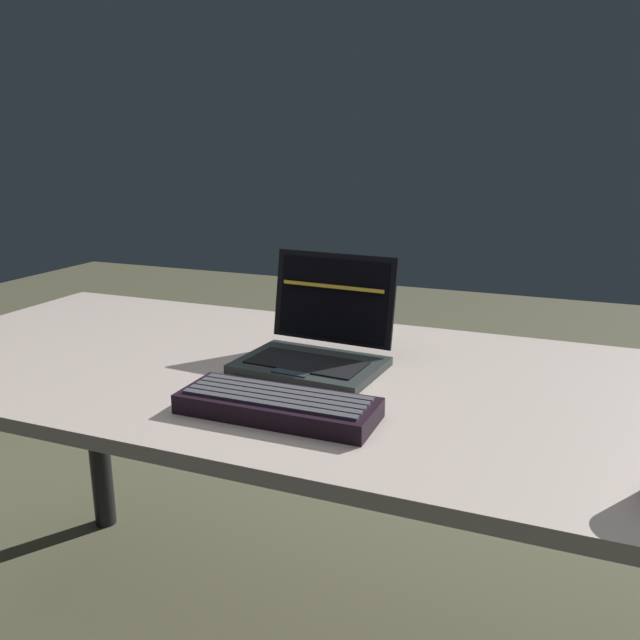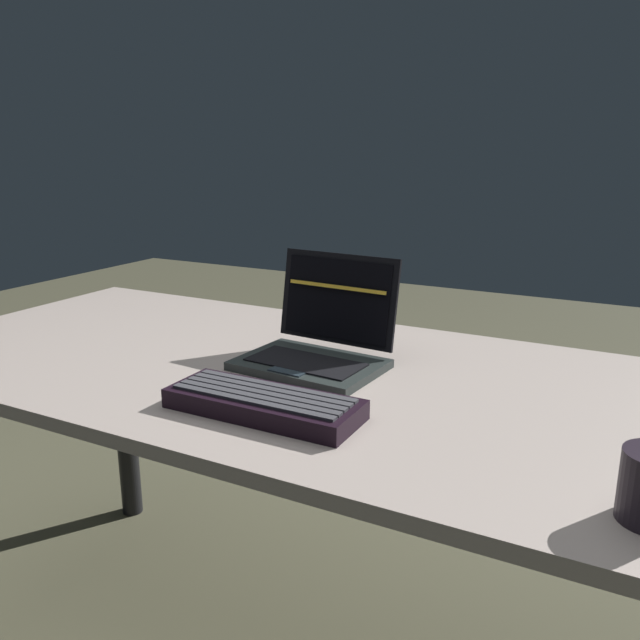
{
  "view_description": "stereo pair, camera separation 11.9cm",
  "coord_description": "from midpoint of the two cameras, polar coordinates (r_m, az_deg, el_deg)",
  "views": [
    {
      "loc": [
        0.47,
        -1.05,
        1.11
      ],
      "look_at": [
        0.04,
        0.02,
        0.8
      ],
      "focal_mm": 36.1,
      "sensor_mm": 36.0,
      "label": 1
    },
    {
      "loc": [
        0.58,
        -1.0,
        1.11
      ],
      "look_at": [
        0.04,
        0.02,
        0.8
      ],
      "focal_mm": 36.1,
      "sensor_mm": 36.0,
      "label": 2
    }
  ],
  "objects": [
    {
      "name": "external_keyboard",
      "position": [
        1.01,
        -7.18,
        -7.56
      ],
      "size": [
        0.31,
        0.12,
        0.04
      ],
      "color": "black",
      "rests_on": "desk"
    },
    {
      "name": "laptop_front",
      "position": [
        1.22,
        -3.04,
        -2.14
      ],
      "size": [
        0.28,
        0.23,
        0.2
      ],
      "color": "#212726",
      "rests_on": "desk"
    },
    {
      "name": "desk",
      "position": [
        1.25,
        -4.79,
        -8.65
      ],
      "size": [
        1.69,
        0.75,
        0.7
      ],
      "color": "gray",
      "rests_on": "ground"
    }
  ]
}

